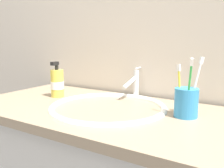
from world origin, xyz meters
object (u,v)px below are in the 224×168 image
(toothbrush_cup, at_px, (186,103))
(toothbrush_yellow, at_px, (179,86))
(toothbrush_white, at_px, (196,83))
(faucet, at_px, (134,83))
(toothbrush_green, at_px, (189,85))
(soap_dispenser, at_px, (57,83))

(toothbrush_cup, xyz_separation_m, toothbrush_yellow, (-0.03, 0.00, 0.06))
(toothbrush_white, height_order, toothbrush_yellow, toothbrush_white)
(faucet, xyz_separation_m, toothbrush_green, (0.31, -0.20, 0.05))
(toothbrush_white, xyz_separation_m, soap_dispenser, (-0.62, -0.04, -0.06))
(toothbrush_yellow, height_order, toothbrush_green, toothbrush_green)
(soap_dispenser, bearing_deg, toothbrush_white, 3.37)
(toothbrush_yellow, distance_m, soap_dispenser, 0.57)
(faucet, distance_m, toothbrush_yellow, 0.32)
(faucet, relative_size, toothbrush_green, 0.77)
(toothbrush_yellow, bearing_deg, soap_dispenser, -178.56)
(toothbrush_cup, height_order, toothbrush_white, toothbrush_white)
(faucet, bearing_deg, toothbrush_yellow, -32.45)
(toothbrush_white, height_order, soap_dispenser, toothbrush_white)
(faucet, height_order, toothbrush_yellow, toothbrush_yellow)
(toothbrush_white, bearing_deg, soap_dispenser, -176.63)
(toothbrush_white, relative_size, toothbrush_yellow, 1.15)
(toothbrush_green, xyz_separation_m, soap_dispenser, (-0.61, 0.02, -0.06))
(toothbrush_cup, relative_size, toothbrush_yellow, 0.57)
(toothbrush_cup, bearing_deg, toothbrush_white, 50.20)
(toothbrush_cup, bearing_deg, faucet, 149.36)
(soap_dispenser, bearing_deg, faucet, 31.10)
(toothbrush_yellow, height_order, soap_dispenser, toothbrush_yellow)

